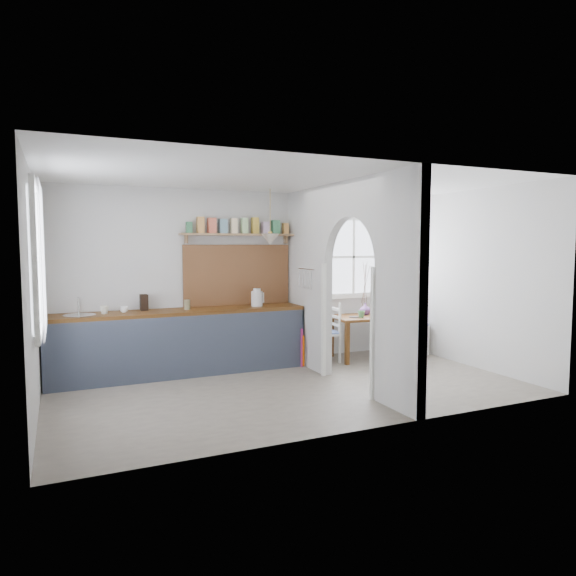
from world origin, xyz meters
name	(u,v)px	position (x,y,z in m)	size (l,w,h in m)	color
floor	(294,388)	(0.00, 0.00, 0.00)	(5.80, 3.20, 0.01)	gray
ceiling	(294,179)	(0.00, 0.00, 2.60)	(5.80, 3.20, 0.01)	#BEBEBE
walls	(294,285)	(0.00, 0.00, 1.30)	(5.81, 3.21, 2.60)	#BEBEBE
partition	(341,272)	(0.70, 0.06, 1.45)	(0.12, 3.20, 2.60)	#BEBEBE
kitchen_window	(35,260)	(-2.87, 0.00, 1.65)	(0.10, 1.16, 1.50)	white
nook_window	(353,257)	(1.80, 1.56, 1.60)	(1.76, 0.10, 1.30)	white
counter	(181,341)	(-1.13, 1.33, 0.46)	(3.50, 0.60, 0.90)	#4E250F
sink	(79,316)	(-2.43, 1.30, 0.89)	(0.40, 0.40, 0.02)	silver
backsplash	(238,275)	(-0.20, 1.58, 1.35)	(1.65, 0.03, 0.90)	brown
shelf	(239,230)	(-0.21, 1.49, 2.01)	(1.75, 0.20, 0.21)	#8A654A
pendant_lamp	(270,239)	(0.15, 1.15, 1.88)	(0.26, 0.26, 0.16)	beige
utensil_rail	(306,269)	(0.61, 0.90, 1.45)	(0.02, 0.02, 0.50)	silver
dining_table	(367,337)	(1.78, 1.08, 0.34)	(1.09, 0.73, 0.68)	#4E250F
chair_left	(323,332)	(1.03, 1.17, 0.46)	(0.42, 0.42, 0.92)	white
chair_right	(411,323)	(2.68, 1.14, 0.50)	(0.46, 0.46, 1.00)	white
kettle	(257,297)	(-0.01, 1.29, 1.03)	(0.22, 0.18, 0.26)	silver
mug_a	(104,310)	(-2.13, 1.30, 0.95)	(0.11, 0.11, 0.10)	white
mug_b	(124,309)	(-1.88, 1.34, 0.94)	(0.11, 0.11, 0.08)	white
knife_block	(144,302)	(-1.60, 1.47, 1.01)	(0.10, 0.14, 0.22)	black
jar	(187,305)	(-1.04, 1.30, 0.97)	(0.09, 0.09, 0.14)	olive
towel_magenta	(302,349)	(0.58, 0.99, 0.28)	(0.02, 0.03, 0.59)	#BF287D
towel_orange	(303,351)	(0.58, 0.93, 0.25)	(0.02, 0.03, 0.45)	#F25802
bowl	(385,314)	(2.01, 0.94, 0.72)	(0.32, 0.32, 0.08)	white
table_cup	(361,314)	(1.60, 0.97, 0.73)	(0.11, 0.11, 0.10)	#519859
plate	(354,317)	(1.49, 1.03, 0.69)	(0.15, 0.15, 0.01)	#2F2C2C
vase	(365,309)	(1.83, 1.23, 0.77)	(0.18, 0.18, 0.19)	#693E80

